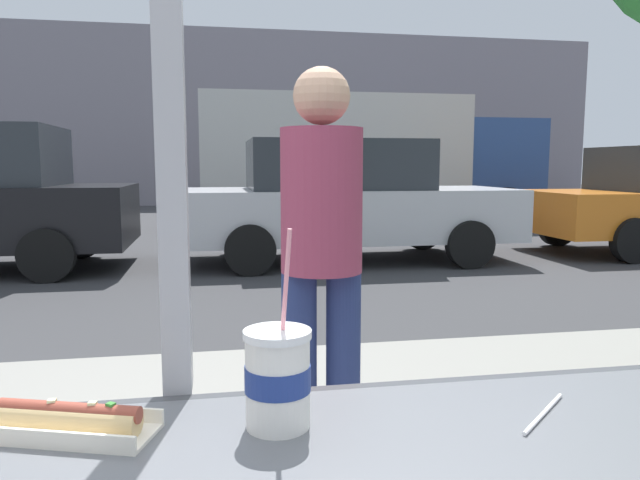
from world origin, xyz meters
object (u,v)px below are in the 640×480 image
(soda_cup_left, at_px, (278,377))
(parked_car_silver, at_px, (344,200))
(pedestrian, at_px, (321,248))
(box_truck, at_px, (365,156))
(hotdog_tray_near, at_px, (69,420))

(soda_cup_left, distance_m, parked_car_silver, 7.59)
(soda_cup_left, height_order, pedestrian, pedestrian)
(soda_cup_left, xyz_separation_m, box_truck, (3.21, 11.92, 0.51))
(pedestrian, bearing_deg, parked_car_silver, 76.64)
(parked_car_silver, relative_size, pedestrian, 2.87)
(soda_cup_left, height_order, hotdog_tray_near, soda_cup_left)
(hotdog_tray_near, distance_m, pedestrian, 1.52)
(box_truck, xyz_separation_m, pedestrian, (-2.89, -10.51, -0.52))
(soda_cup_left, xyz_separation_m, hotdog_tray_near, (-0.31, 0.03, -0.06))
(soda_cup_left, xyz_separation_m, pedestrian, (0.32, 1.40, -0.00))
(soda_cup_left, distance_m, pedestrian, 1.44)
(soda_cup_left, relative_size, box_truck, 0.04)
(soda_cup_left, distance_m, hotdog_tray_near, 0.32)
(parked_car_silver, relative_size, box_truck, 0.64)
(box_truck, bearing_deg, pedestrian, -105.35)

